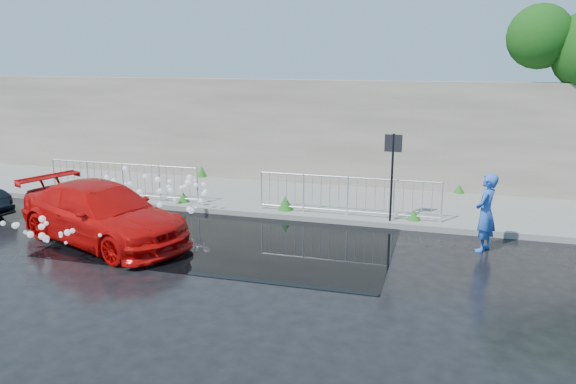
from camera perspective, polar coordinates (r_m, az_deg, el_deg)
name	(u,v)px	position (r m, az deg, el deg)	size (l,w,h in m)	color
ground	(196,249)	(13.49, -9.30, -5.78)	(90.00, 90.00, 0.00)	black
pavement	(263,196)	(17.91, -2.52, -0.44)	(30.00, 4.00, 0.15)	slate
curb	(241,213)	(16.09, -4.78, -2.11)	(30.00, 0.25, 0.16)	slate
retaining_wall	(283,131)	(19.63, -0.53, 6.26)	(30.00, 0.60, 3.50)	#676257
puddle	(232,238)	(14.16, -5.74, -4.68)	(8.00, 5.00, 0.01)	black
sign_post	(392,163)	(14.87, 10.57, 2.89)	(0.45, 0.06, 2.50)	black
railing_left	(123,179)	(18.01, -16.42, 1.24)	(5.05, 0.05, 1.10)	silver
railing_right	(348,195)	(15.48, 6.08, -0.27)	(5.05, 0.05, 1.10)	silver
weeds	(244,191)	(17.53, -4.54, 0.07)	(12.17, 3.93, 0.41)	#144C15
water_spray	(123,201)	(15.55, -16.37, -0.91)	(3.61, 5.44, 1.07)	white
red_car	(103,214)	(14.36, -18.32, -2.11)	(2.00, 4.92, 1.43)	#BD0907
person	(486,213)	(13.75, 19.44, -2.00)	(0.67, 0.44, 1.84)	blue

